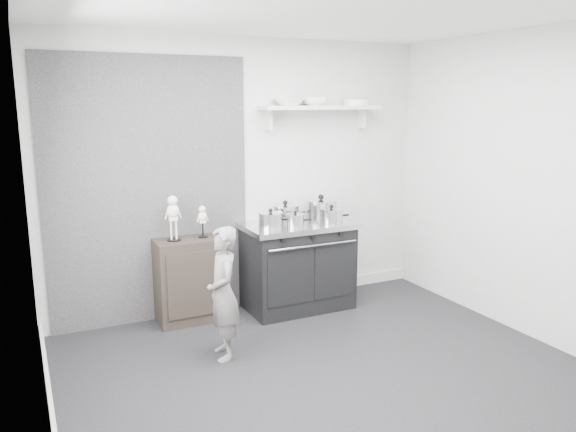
% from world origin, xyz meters
% --- Properties ---
extents(ground, '(4.00, 4.00, 0.00)m').
position_xyz_m(ground, '(0.00, 0.00, 0.00)').
color(ground, black).
rests_on(ground, ground).
extents(room_shell, '(4.02, 3.62, 2.71)m').
position_xyz_m(room_shell, '(-0.09, 0.15, 1.64)').
color(room_shell, '#B6B6B4').
rests_on(room_shell, ground).
extents(wall_shelf, '(1.30, 0.26, 0.24)m').
position_xyz_m(wall_shelf, '(0.80, 1.68, 2.01)').
color(wall_shelf, silver).
rests_on(wall_shelf, room_shell).
extents(stove, '(1.11, 0.69, 0.89)m').
position_xyz_m(stove, '(0.44, 1.48, 0.45)').
color(stove, black).
rests_on(stove, ground).
extents(side_cabinet, '(0.62, 0.36, 0.81)m').
position_xyz_m(side_cabinet, '(-0.65, 1.61, 0.40)').
color(side_cabinet, black).
rests_on(side_cabinet, ground).
extents(child, '(0.31, 0.43, 1.10)m').
position_xyz_m(child, '(-0.62, 0.71, 0.55)').
color(child, slate).
rests_on(child, ground).
extents(pot_front_left, '(0.32, 0.24, 0.19)m').
position_xyz_m(pot_front_left, '(0.10, 1.39, 0.96)').
color(pot_front_left, silver).
rests_on(pot_front_left, stove).
extents(pot_back_left, '(0.37, 0.28, 0.22)m').
position_xyz_m(pot_back_left, '(0.36, 1.58, 0.97)').
color(pot_back_left, silver).
rests_on(pot_back_left, stove).
extents(pot_back_right, '(0.41, 0.33, 0.26)m').
position_xyz_m(pot_back_right, '(0.75, 1.55, 0.99)').
color(pot_back_right, silver).
rests_on(pot_back_right, stove).
extents(pot_front_right, '(0.32, 0.23, 0.19)m').
position_xyz_m(pot_front_right, '(0.73, 1.31, 0.96)').
color(pot_front_right, silver).
rests_on(pot_front_right, stove).
extents(pot_front_center, '(0.27, 0.18, 0.16)m').
position_xyz_m(pot_front_center, '(0.34, 1.32, 0.95)').
color(pot_front_center, silver).
rests_on(pot_front_center, stove).
extents(skeleton_full, '(0.14, 0.09, 0.49)m').
position_xyz_m(skeleton_full, '(-0.78, 1.61, 1.06)').
color(skeleton_full, silver).
rests_on(skeleton_full, side_cabinet).
extents(skeleton_torso, '(0.10, 0.06, 0.35)m').
position_xyz_m(skeleton_torso, '(-0.50, 1.61, 0.99)').
color(skeleton_torso, silver).
rests_on(skeleton_torso, side_cabinet).
extents(bowl_large, '(0.29, 0.29, 0.07)m').
position_xyz_m(bowl_large, '(0.44, 1.67, 2.08)').
color(bowl_large, white).
rests_on(bowl_large, wall_shelf).
extents(bowl_small, '(0.26, 0.26, 0.08)m').
position_xyz_m(bowl_small, '(0.73, 1.67, 2.08)').
color(bowl_small, white).
rests_on(bowl_small, wall_shelf).
extents(plate_stack, '(0.28, 0.28, 0.06)m').
position_xyz_m(plate_stack, '(1.23, 1.67, 2.07)').
color(plate_stack, silver).
rests_on(plate_stack, wall_shelf).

